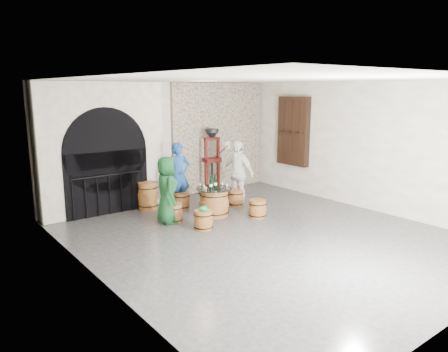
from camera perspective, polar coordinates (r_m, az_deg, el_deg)
ground at (r=9.00m, az=5.27°, el=-8.01°), size 8.00×8.00×0.00m
wall_back at (r=11.80m, az=-7.95°, el=4.63°), size 8.00×0.00×8.00m
wall_left at (r=6.74m, az=-16.83°, el=-1.00°), size 0.00×8.00×8.00m
wall_right at (r=11.26m, az=18.63°, el=3.80°), size 0.00×8.00×8.00m
ceiling at (r=8.48m, az=5.68°, el=12.82°), size 8.00×8.00×0.00m
stone_facing_panel at (r=12.73m, az=-0.75°, el=5.25°), size 3.20×0.12×3.18m
arched_opening at (r=10.75m, az=-16.07°, el=3.52°), size 3.10×0.60×3.19m
shuttered_window at (r=12.62m, az=9.28°, el=5.96°), size 0.23×1.10×2.00m
barrel_table at (r=10.25m, az=-1.34°, el=-3.52°), size 0.88×0.88×0.68m
barrel_stool_left at (r=9.87m, az=-6.80°, el=-4.96°), size 0.44×0.44×0.43m
barrel_stool_far at (r=10.93m, az=-5.74°, el=-3.29°), size 0.44×0.44×0.43m
barrel_stool_right at (r=11.16m, az=1.56°, el=-2.93°), size 0.44×0.44×0.43m
barrel_stool_near_right at (r=10.18m, az=4.54°, el=-4.40°), size 0.44×0.44×0.43m
barrel_stool_near_left at (r=9.31m, az=-2.79°, el=-5.92°), size 0.44×0.44×0.43m
green_cap at (r=9.23m, az=-2.78°, el=-4.41°), size 0.23×0.18×0.10m
person_green at (r=9.68m, az=-7.67°, el=-1.89°), size 0.70×0.87×1.54m
person_blue at (r=10.83m, az=-6.09°, el=0.04°), size 0.67×0.49×1.70m
person_white at (r=11.09m, az=1.82°, el=0.40°), size 0.61×1.07×1.71m
wine_bottle_left at (r=10.03m, az=-1.77°, el=-1.07°), size 0.08×0.08×0.32m
wine_bottle_center at (r=10.16m, az=-1.16°, el=-0.90°), size 0.08×0.08×0.32m
wine_bottle_right at (r=10.25m, az=-1.19°, el=-0.78°), size 0.08×0.08×0.32m
tasting_glass_a at (r=9.87m, az=-2.44°, el=-1.76°), size 0.05×0.05×0.10m
tasting_glass_b at (r=10.30m, az=-0.23°, el=-1.19°), size 0.05×0.05×0.10m
tasting_glass_c at (r=10.22m, az=-3.25°, el=-1.32°), size 0.05×0.05×0.10m
tasting_glass_d at (r=10.58m, az=-1.17°, el=-0.85°), size 0.05×0.05×0.10m
tasting_glass_e at (r=10.15m, az=0.37°, el=-1.39°), size 0.05×0.05×0.10m
tasting_glass_f at (r=10.06m, az=-2.69°, el=-1.52°), size 0.05×0.05×0.10m
side_barrel at (r=10.98m, az=-10.20°, el=-2.62°), size 0.52×0.52×0.70m
corking_press at (r=12.09m, az=-1.61°, el=2.57°), size 0.80×0.48×1.91m
control_box at (r=12.85m, az=0.36°, el=4.19°), size 0.18×0.10×0.22m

